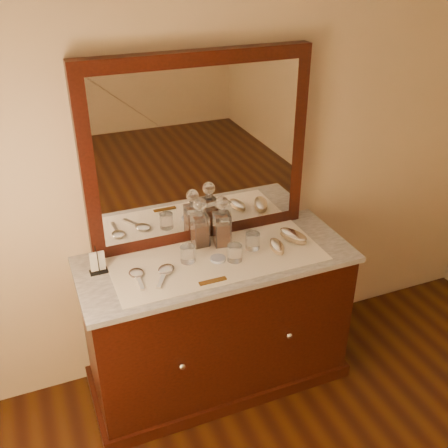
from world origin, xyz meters
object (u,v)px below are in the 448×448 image
Objects in this scene: mirror_frame at (199,151)px; decanter_left at (200,227)px; pin_dish at (218,259)px; hand_mirror_outer at (137,275)px; hand_mirror_inner at (165,271)px; decanter_right at (222,226)px; brush_far at (293,236)px; dresser_cabinet at (217,323)px; brush_near at (277,246)px; napkin_rack at (98,263)px; comb at (213,281)px.

decanter_left is (-0.04, -0.10, -0.39)m from mirror_frame.
pin_dish is (-0.01, -0.28, -0.49)m from mirror_frame.
hand_mirror_outer is 0.95× the size of hand_mirror_inner.
pin_dish is 0.41× the size of hand_mirror_outer.
pin_dish is 0.28× the size of decanter_right.
hand_mirror_inner is at bearing -176.75° from brush_far.
dresser_cabinet is 6.84× the size of hand_mirror_inner.
hand_mirror_outer reaches higher than dresser_cabinet.
mirror_frame is at bearing 118.12° from decanter_right.
decanter_right is 0.31m from brush_near.
pin_dish is at bearing -12.37° from napkin_rack.
napkin_rack reaches higher than hand_mirror_outer.
decanter_right is (0.08, 0.14, 0.10)m from pin_dish.
hand_mirror_outer is (-0.75, 0.04, -0.01)m from brush_near.
hand_mirror_inner reaches higher than hand_mirror_outer.
brush_near is 0.61m from hand_mirror_inner.
napkin_rack is 0.47× the size of decanter_right.
dresser_cabinet is 0.54m from hand_mirror_inner.
decanter_right reaches higher than comb.
brush_far is (0.38, -0.11, -0.08)m from decanter_right.
decanter_right is (0.11, -0.04, 0.00)m from decanter_left.
hand_mirror_inner is at bearing 140.07° from comb.
brush_near is at bearing -2.94° from hand_mirror_outer.
brush_near is at bearing -43.24° from mirror_frame.
decanter_right is 0.40m from brush_far.
hand_mirror_inner is (0.14, -0.02, 0.00)m from hand_mirror_outer.
decanter_right reaches higher than pin_dish.
hand_mirror_inner reaches higher than pin_dish.
mirror_frame is at bearing 69.56° from decanter_left.
dresser_cabinet is 17.45× the size of pin_dish.
hand_mirror_inner is (-0.74, -0.04, -0.02)m from brush_far.
decanter_left is at bearing 163.07° from brush_far.
mirror_frame reaches higher than brush_near.
brush_near is at bearing -33.68° from decanter_right.
decanter_right is (0.17, 0.31, 0.11)m from comb.
brush_near is (0.32, -0.30, -0.48)m from mirror_frame.
hand_mirror_inner is at bearing 178.62° from brush_near.
napkin_rack is (-0.49, 0.30, 0.05)m from comb.
pin_dish is 0.33m from brush_near.
mirror_frame is at bearing 44.74° from hand_mirror_inner.
decanter_left is at bearing 159.99° from decanter_right.
napkin_rack is 0.67m from decanter_right.
comb is at bearing -29.12° from hand_mirror_outer.
comb reaches higher than dresser_cabinet.
hand_mirror_inner is at bearing -178.03° from pin_dish.
comb is 0.45m from brush_near.
hand_mirror_outer is (-0.33, 0.18, 0.00)m from comb.
decanter_left reaches higher than napkin_rack.
decanter_right is at bearing 60.72° from comb.
mirror_frame is 14.96× the size of pin_dish.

